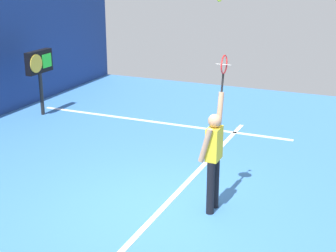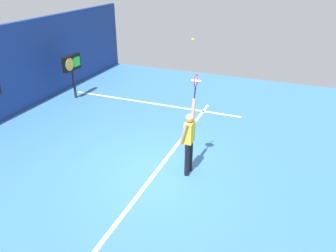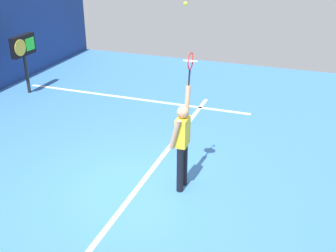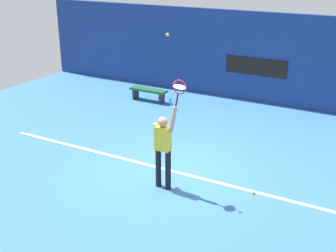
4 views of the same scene
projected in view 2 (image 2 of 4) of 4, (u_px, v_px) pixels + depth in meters
ground_plane at (154, 172)px, 8.85m from camera, size 18.00×18.00×0.00m
court_baseline at (156, 172)px, 8.82m from camera, size 10.00×0.10×0.01m
court_sideline at (153, 103)px, 13.15m from camera, size 0.10×7.00×0.01m
tennis_player at (189, 139)px, 8.38m from camera, size 0.60×0.31×1.99m
tennis_racket at (196, 82)px, 8.10m from camera, size 0.37×0.27×0.62m
tennis_ball at (193, 40)px, 7.40m from camera, size 0.07×0.07×0.07m
scoreboard_clock at (72, 65)px, 13.13m from camera, size 0.96×0.20×1.76m
spare_ball at (186, 136)px, 10.62m from camera, size 0.07×0.07×0.07m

